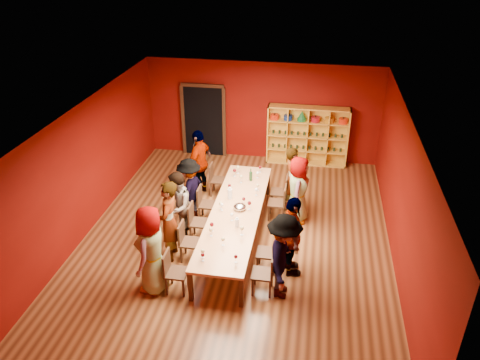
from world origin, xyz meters
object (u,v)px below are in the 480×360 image
Objects in this scene: shelving_unit at (307,133)px; chair_person_left_3 at (204,202)px; tasting_table at (236,213)px; chair_person_left_0 at (173,270)px; chair_person_right_1 at (271,251)px; person_left_0 at (151,250)px; spittoon_bowl at (240,207)px; chair_person_right_4 at (282,190)px; person_right_4 at (292,179)px; wine_bottle at (251,176)px; chair_person_right_3 at (280,201)px; person_right_3 at (298,190)px; person_left_4 at (200,163)px; person_right_1 at (292,237)px; person_left_3 at (190,190)px; person_left_1 at (169,221)px; chair_person_right_0 at (267,272)px; chair_person_left_2 at (196,220)px; person_right_0 at (284,257)px; person_left_2 at (178,206)px; chair_person_left_1 at (187,240)px; chair_person_left_4 at (215,178)px.

chair_person_left_3 is (-2.31, -3.65, -0.49)m from shelving_unit.
tasting_table is 2.15m from chair_person_left_0.
chair_person_right_1 reaches higher than tasting_table.
person_left_0 is 2.43m from spittoon_bowl.
person_right_4 is at bearing 0.00° from chair_person_right_4.
chair_person_right_3 is at bearing -29.94° from wine_bottle.
person_left_0 is 3.72m from chair_person_right_3.
chair_person_right_1 is at bearing 170.66° from person_right_3.
person_left_4 reaches higher than shelving_unit.
shelving_unit reaches higher than wine_bottle.
person_right_1 reaches higher than chair_person_right_1.
chair_person_right_4 is (2.17, 0.90, -0.31)m from person_left_3.
person_left_4 is 3.72m from chair_person_right_1.
wine_bottle is at bearing 161.86° from person_left_0.
chair_person_right_4 is (0.91, 1.58, -0.20)m from tasting_table.
person_left_3 is 1.80× the size of chair_person_right_1.
chair_person_right_0 is at bearing 65.88° from person_left_1.
chair_person_right_0 is 0.53× the size of person_right_4.
chair_person_left_0 is 1.00× the size of chair_person_left_3.
person_right_4 reaches higher than tasting_table.
chair_person_left_2 is at bearing -167.97° from spittoon_bowl.
person_right_0 is 2.71m from person_right_3.
chair_person_right_0 is 2.71m from chair_person_right_3.
chair_person_left_1 is at bearing 20.92° from person_left_2.
person_left_0 reaches higher than chair_person_left_4.
shelving_unit is at bearing 85.36° from chair_person_right_0.
person_left_1 reaches higher than chair_person_left_0.
person_left_1 is at bearing -143.76° from spittoon_bowl.
chair_person_left_0 is 3.92m from person_left_4.
tasting_table is 1.88× the size of shelving_unit.
chair_person_left_4 is 1.00× the size of chair_person_right_1.
chair_person_left_3 is 2.28m from person_right_4.
chair_person_right_1 is 1.00× the size of chair_person_right_3.
person_left_0 is 2.08× the size of chair_person_right_3.
person_left_3 reaches higher than chair_person_right_4.
chair_person_left_3 is 0.46m from person_left_3.
person_right_1 reaches higher than chair_person_left_1.
person_right_4 reaches higher than person_left_3.
chair_person_left_2 is at bearing 90.00° from chair_person_left_1.
spittoon_bowl is (-1.14, 1.75, -0.08)m from person_right_0.
chair_person_left_4 is 0.50× the size of person_right_0.
chair_person_left_3 is 1.27m from chair_person_left_4.
person_left_3 is 0.90× the size of person_right_1.
person_left_3 is (-1.26, 0.67, 0.10)m from tasting_table.
tasting_table is 5.06× the size of chair_person_right_4.
person_left_3 is 1.60m from wine_bottle.
tasting_table is 1.69m from person_right_3.
person_left_3 is 0.88× the size of person_left_4.
chair_person_left_0 is 2.26m from spittoon_bowl.
chair_person_right_4 is (-0.49, -2.74, -0.49)m from shelving_unit.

